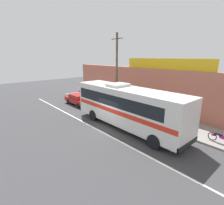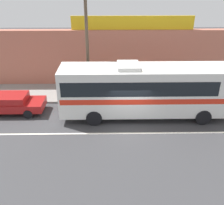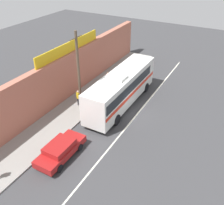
# 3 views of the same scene
# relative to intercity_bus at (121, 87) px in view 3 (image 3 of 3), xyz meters

# --- Properties ---
(ground_plane) EXTENTS (70.00, 70.00, 0.00)m
(ground_plane) POSITION_rel_intercity_bus_xyz_m (-0.95, -1.42, -2.07)
(ground_plane) COLOR #3A3A3D
(sidewalk_slab) EXTENTS (30.00, 3.60, 0.14)m
(sidewalk_slab) POSITION_rel_intercity_bus_xyz_m (-0.95, 3.78, -2.00)
(sidewalk_slab) COLOR gray
(sidewalk_slab) RESTS_ON ground_plane
(storefront_facade) EXTENTS (30.00, 0.70, 4.80)m
(storefront_facade) POSITION_rel_intercity_bus_xyz_m (-0.95, 5.93, 0.33)
(storefront_facade) COLOR #B26651
(storefront_facade) RESTS_ON ground_plane
(storefront_billboard) EXTENTS (10.10, 0.12, 1.10)m
(storefront_billboard) POSITION_rel_intercity_bus_xyz_m (-0.28, 5.93, 3.28)
(storefront_billboard) COLOR gold
(storefront_billboard) RESTS_ON storefront_facade
(road_center_stripe) EXTENTS (30.00, 0.14, 0.01)m
(road_center_stripe) POSITION_rel_intercity_bus_xyz_m (-0.95, -2.22, -2.06)
(road_center_stripe) COLOR silver
(road_center_stripe) RESTS_ON ground_plane
(intercity_bus) EXTENTS (11.17, 2.68, 3.78)m
(intercity_bus) POSITION_rel_intercity_bus_xyz_m (0.00, 0.00, 0.00)
(intercity_bus) COLOR silver
(intercity_bus) RESTS_ON ground_plane
(parked_car) EXTENTS (4.47, 1.92, 1.37)m
(parked_car) POSITION_rel_intercity_bus_xyz_m (-9.16, 0.63, -1.33)
(parked_car) COLOR maroon
(parked_car) RESTS_ON ground_plane
(utility_pole) EXTENTS (1.60, 0.22, 8.31)m
(utility_pole) POSITION_rel_intercity_bus_xyz_m (-3.79, 2.35, 2.37)
(utility_pole) COLOR brown
(utility_pole) RESTS_ON sidewalk_slab
(motorcycle_orange) EXTENTS (1.85, 0.56, 0.94)m
(motorcycle_orange) POSITION_rel_intercity_bus_xyz_m (6.68, 2.82, -1.50)
(motorcycle_orange) COLOR black
(motorcycle_orange) RESTS_ON sidewalk_slab
(motorcycle_purple) EXTENTS (1.85, 0.56, 0.94)m
(motorcycle_purple) POSITION_rel_intercity_bus_xyz_m (3.91, 2.60, -1.50)
(motorcycle_purple) COLOR black
(motorcycle_purple) RESTS_ON sidewalk_slab
(motorcycle_blue) EXTENTS (1.90, 0.56, 0.94)m
(motorcycle_blue) POSITION_rel_intercity_bus_xyz_m (8.99, 2.81, -1.50)
(motorcycle_blue) COLOR black
(motorcycle_blue) RESTS_ON sidewalk_slab
(pedestrian_by_curb) EXTENTS (0.30, 0.48, 1.71)m
(pedestrian_by_curb) POSITION_rel_intercity_bus_xyz_m (-2.37, 3.69, -0.93)
(pedestrian_by_curb) COLOR black
(pedestrian_by_curb) RESTS_ON sidewalk_slab
(pedestrian_far_left) EXTENTS (0.30, 0.48, 1.75)m
(pedestrian_far_left) POSITION_rel_intercity_bus_xyz_m (2.72, 3.12, -0.90)
(pedestrian_far_left) COLOR navy
(pedestrian_far_left) RESTS_ON sidewalk_slab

